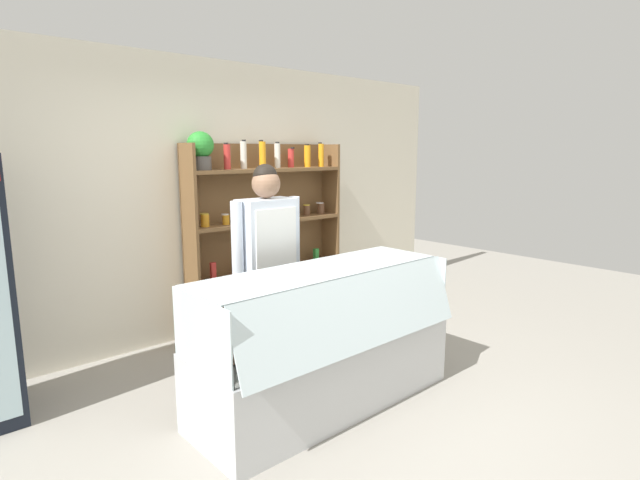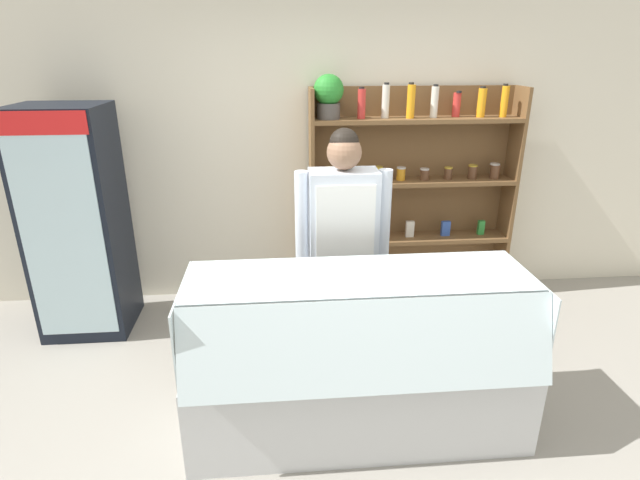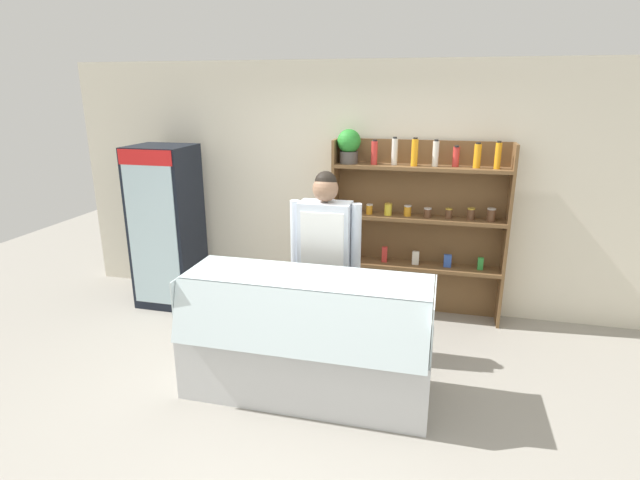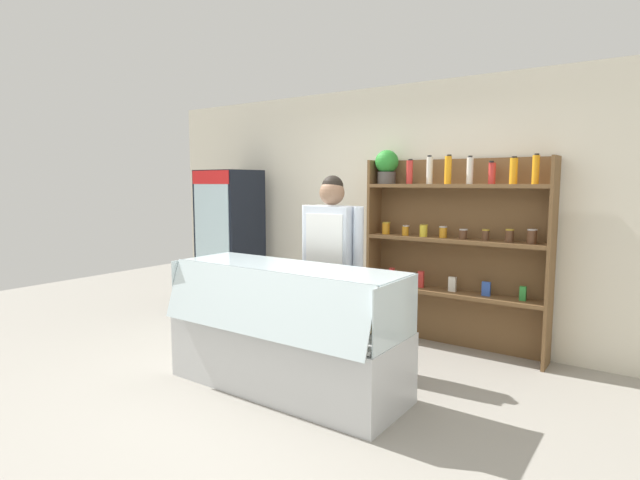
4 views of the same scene
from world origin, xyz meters
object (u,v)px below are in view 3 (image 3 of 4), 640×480
deli_display_case (306,358)px  shop_clerk (325,249)px  shelving_unit (411,215)px  drinks_fridge (167,227)px

deli_display_case → shop_clerk: shop_clerk is taller
shelving_unit → deli_display_case: shelving_unit is taller
deli_display_case → shop_clerk: size_ratio=1.14×
drinks_fridge → shop_clerk: size_ratio=1.05×
drinks_fridge → shelving_unit: size_ratio=0.91×
shop_clerk → shelving_unit: bearing=57.8°
drinks_fridge → deli_display_case: 2.51m
drinks_fridge → shelving_unit: 2.72m
drinks_fridge → shop_clerk: (2.01, -0.71, 0.12)m
deli_display_case → shop_clerk: (-0.01, 0.67, 0.72)m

